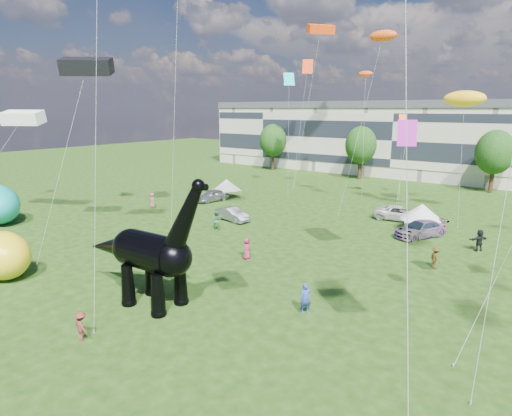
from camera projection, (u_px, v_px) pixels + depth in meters
The scene contains 15 objects.
ground at pixel (171, 316), 24.78m from camera, with size 220.00×220.00×0.00m, color #16330C.
terrace_row at pixel (403, 142), 76.19m from camera, with size 78.00×11.00×12.00m, color beige.
tree_far_left at pixel (273, 138), 82.12m from camera, with size 5.20×5.20×9.44m.
tree_mid_left at pixel (361, 142), 71.51m from camera, with size 5.20×5.20×9.44m.
tree_mid_right at pixel (495, 149), 59.71m from camera, with size 5.20×5.20×9.44m.
dinosaur_sculpture at pixel (147, 253), 25.90m from camera, with size 10.37×2.99×8.47m.
car_silver at pixel (212, 195), 55.33m from camera, with size 1.85×4.59×1.56m, color #B3B2B7.
car_grey at pixel (232, 214), 45.79m from camera, with size 1.48×4.25×1.40m, color slate.
car_white at pixel (400, 213), 45.98m from camera, with size 2.50×5.43×1.51m, color silver.
car_dark at pixel (420, 229), 39.98m from camera, with size 2.18×5.36×1.56m, color #595960.
gazebo_near at pixel (422, 212), 41.67m from camera, with size 4.98×4.98×2.74m.
gazebo_left at pixel (227, 185), 57.23m from camera, with size 4.48×4.48×2.57m.
inflatable_yellow at pixel (4, 255), 30.00m from camera, with size 4.43×3.41×3.41m, color yellow.
visitors at pixel (313, 241), 35.88m from camera, with size 45.22×42.73×1.88m.
kites at pixel (300, 78), 38.73m from camera, with size 66.95×55.74×31.10m.
Camera 1 is at (17.69, -15.07, 11.75)m, focal length 30.00 mm.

